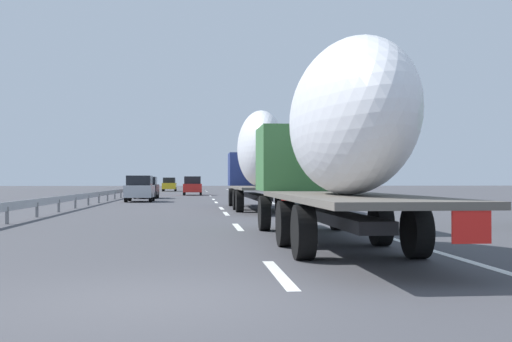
% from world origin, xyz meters
% --- Properties ---
extents(ground_plane, '(260.00, 260.00, 0.00)m').
position_xyz_m(ground_plane, '(40.00, 0.00, 0.00)').
color(ground_plane, '#424247').
extents(lane_stripe_0, '(3.20, 0.20, 0.01)m').
position_xyz_m(lane_stripe_0, '(2.00, -1.80, 0.00)').
color(lane_stripe_0, white).
rests_on(lane_stripe_0, ground_plane).
extents(lane_stripe_1, '(3.20, 0.20, 0.01)m').
position_xyz_m(lane_stripe_1, '(12.24, -1.80, 0.00)').
color(lane_stripe_1, white).
rests_on(lane_stripe_1, ground_plane).
extents(lane_stripe_2, '(3.20, 0.20, 0.01)m').
position_xyz_m(lane_stripe_2, '(20.51, -1.80, 0.00)').
color(lane_stripe_2, white).
rests_on(lane_stripe_2, ground_plane).
extents(lane_stripe_3, '(3.20, 0.20, 0.01)m').
position_xyz_m(lane_stripe_3, '(26.03, -1.80, 0.00)').
color(lane_stripe_3, white).
rests_on(lane_stripe_3, ground_plane).
extents(lane_stripe_4, '(3.20, 0.20, 0.01)m').
position_xyz_m(lane_stripe_4, '(35.27, -1.80, 0.00)').
color(lane_stripe_4, white).
rests_on(lane_stripe_4, ground_plane).
extents(lane_stripe_5, '(3.20, 0.20, 0.01)m').
position_xyz_m(lane_stripe_5, '(42.23, -1.80, 0.00)').
color(lane_stripe_5, white).
rests_on(lane_stripe_5, ground_plane).
extents(lane_stripe_6, '(3.20, 0.20, 0.01)m').
position_xyz_m(lane_stripe_6, '(53.82, -1.80, 0.00)').
color(lane_stripe_6, white).
rests_on(lane_stripe_6, ground_plane).
extents(lane_stripe_7, '(3.20, 0.20, 0.01)m').
position_xyz_m(lane_stripe_7, '(76.72, -1.80, 0.00)').
color(lane_stripe_7, white).
rests_on(lane_stripe_7, ground_plane).
extents(lane_stripe_8, '(3.20, 0.20, 0.01)m').
position_xyz_m(lane_stripe_8, '(88.57, -1.80, 0.00)').
color(lane_stripe_8, white).
rests_on(lane_stripe_8, ground_plane).
extents(lane_stripe_9, '(3.20, 0.20, 0.01)m').
position_xyz_m(lane_stripe_9, '(87.70, -1.80, 0.00)').
color(lane_stripe_9, white).
rests_on(lane_stripe_9, ground_plane).
extents(edge_line_right, '(110.00, 0.20, 0.01)m').
position_xyz_m(edge_line_right, '(45.00, -5.50, 0.00)').
color(edge_line_right, white).
rests_on(edge_line_right, ground_plane).
extents(truck_lead, '(13.27, 2.55, 4.95)m').
position_xyz_m(truck_lead, '(24.19, -3.60, 2.74)').
color(truck_lead, navy).
rests_on(truck_lead, ground_plane).
extents(truck_trailing, '(12.83, 2.55, 4.37)m').
position_xyz_m(truck_trailing, '(6.07, -3.60, 2.47)').
color(truck_trailing, '#387038').
rests_on(truck_trailing, ground_plane).
extents(car_red_compact, '(4.06, 1.89, 1.91)m').
position_xyz_m(car_red_compact, '(56.92, -0.03, 0.95)').
color(car_red_compact, red).
rests_on(car_red_compact, ground_plane).
extents(car_black_suv, '(4.23, 1.89, 1.80)m').
position_xyz_m(car_black_suv, '(45.65, 3.72, 0.92)').
color(car_black_suv, black).
rests_on(car_black_suv, ground_plane).
extents(car_silver_hatch, '(4.11, 1.89, 1.84)m').
position_xyz_m(car_silver_hatch, '(37.21, 3.53, 0.93)').
color(car_silver_hatch, '#ADB2B7').
rests_on(car_silver_hatch, ground_plane).
extents(car_yellow_coupe, '(4.73, 1.89, 1.90)m').
position_xyz_m(car_yellow_coupe, '(80.98, 3.34, 0.96)').
color(car_yellow_coupe, gold).
rests_on(car_yellow_coupe, ground_plane).
extents(road_sign, '(0.10, 0.90, 3.41)m').
position_xyz_m(road_sign, '(44.58, -6.70, 2.35)').
color(road_sign, gray).
rests_on(road_sign, ground_plane).
extents(tree_1, '(2.93, 2.93, 6.83)m').
position_xyz_m(tree_1, '(79.19, -12.40, 4.27)').
color(tree_1, '#472D19').
rests_on(tree_1, ground_plane).
extents(tree_2, '(3.65, 3.65, 5.16)m').
position_xyz_m(tree_2, '(80.03, -10.41, 3.22)').
color(tree_2, '#472D19').
rests_on(tree_2, ground_plane).
extents(tree_3, '(3.50, 3.50, 6.59)m').
position_xyz_m(tree_3, '(89.41, -10.41, 4.20)').
color(tree_3, '#472D19').
rests_on(tree_3, ground_plane).
extents(tree_4, '(3.31, 3.31, 6.06)m').
position_xyz_m(tree_4, '(78.81, -12.03, 3.72)').
color(tree_4, '#472D19').
rests_on(tree_4, ground_plane).
extents(tree_5, '(2.58, 2.58, 6.63)m').
position_xyz_m(tree_5, '(83.59, -10.18, 4.04)').
color(tree_5, '#472D19').
rests_on(tree_5, ground_plane).
extents(guardrail_median, '(94.00, 0.10, 0.76)m').
position_xyz_m(guardrail_median, '(43.00, 6.00, 0.58)').
color(guardrail_median, '#9EA0A5').
rests_on(guardrail_median, ground_plane).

